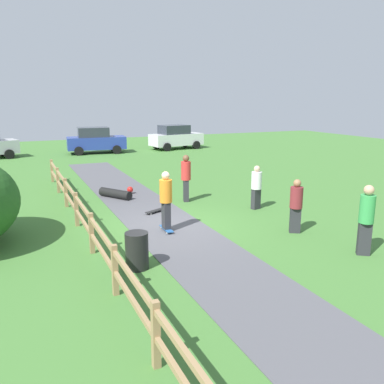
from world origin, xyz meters
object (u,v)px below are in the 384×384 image
at_px(bystander_maroon, 296,204).
at_px(parked_car_white, 176,137).
at_px(bystander_red, 186,176).
at_px(skater_riding, 166,198).
at_px(skateboard_loose, 155,211).
at_px(bystander_green, 366,216).
at_px(skater_fallen, 117,193).
at_px(trash_bin, 137,251).
at_px(bystander_white, 256,185).
at_px(parked_car_blue, 96,140).

distance_m(bystander_maroon, parked_car_white, 21.37).
bearing_deg(bystander_red, parked_car_white, 69.49).
distance_m(skater_riding, skateboard_loose, 2.30).
xyz_separation_m(skater_riding, bystander_green, (4.05, -3.89, -0.02)).
bearing_deg(skater_riding, skater_fallen, 94.19).
height_order(skater_fallen, bystander_green, bystander_green).
bearing_deg(trash_bin, parked_car_white, 65.86).
bearing_deg(skater_riding, bystander_green, -43.89).
bearing_deg(bystander_maroon, skater_fallen, 120.80).
xyz_separation_m(bystander_red, bystander_white, (1.90, -2.11, -0.15)).
xyz_separation_m(skater_riding, skateboard_loose, (0.33, 2.06, -0.97)).
distance_m(bystander_maroon, parked_car_blue, 20.99).
bearing_deg(trash_bin, parked_car_blue, 81.40).
bearing_deg(skater_riding, skateboard_loose, 80.77).
bearing_deg(trash_bin, bystander_white, 31.56).
bearing_deg(trash_bin, skater_riding, 55.05).
distance_m(skater_riding, bystander_maroon, 3.93).
xyz_separation_m(trash_bin, bystander_white, (5.57, 3.42, 0.44)).
bearing_deg(bystander_green, skateboard_loose, 121.95).
xyz_separation_m(skater_fallen, parked_car_blue, (1.99, 14.35, 0.76)).
xyz_separation_m(bystander_red, parked_car_blue, (-0.40, 16.01, -0.08)).
relative_size(bystander_red, parked_car_white, 0.42).
bearing_deg(skater_fallen, bystander_maroon, -59.20).
bearing_deg(bystander_white, skateboard_loose, 165.14).
bearing_deg(parked_car_blue, skater_riding, -94.87).
relative_size(trash_bin, skater_riding, 0.49).
bearing_deg(parked_car_white, bystander_red, -110.51).
bearing_deg(skateboard_loose, parked_car_white, 65.84).
distance_m(trash_bin, bystander_red, 6.66).
distance_m(trash_bin, bystander_white, 6.55).
xyz_separation_m(skater_fallen, parked_car_white, (8.38, 14.34, 0.76)).
relative_size(skater_riding, parked_car_blue, 0.43).
distance_m(trash_bin, bystander_maroon, 5.23).
bearing_deg(bystander_white, trash_bin, -148.44).
xyz_separation_m(trash_bin, bystander_maroon, (5.17, 0.63, 0.46)).
distance_m(parked_car_blue, parked_car_white, 6.39).
relative_size(skater_fallen, bystander_maroon, 0.90).
height_order(bystander_maroon, parked_car_blue, parked_car_blue).
xyz_separation_m(trash_bin, skater_fallen, (1.26, 7.18, -0.25)).
distance_m(trash_bin, parked_car_white, 23.59).
relative_size(skateboard_loose, bystander_white, 0.50).
relative_size(skater_riding, bystander_white, 1.14).
height_order(skateboard_loose, bystander_red, bystander_red).
bearing_deg(skater_fallen, skateboard_loose, -76.16).
bearing_deg(skater_fallen, parked_car_white, 59.70).
bearing_deg(parked_car_white, bystander_maroon, -102.09).
xyz_separation_m(trash_bin, bystander_green, (5.67, -1.57, 0.59)).
distance_m(bystander_green, parked_car_blue, 23.23).
bearing_deg(bystander_maroon, bystander_white, 81.92).
relative_size(parked_car_blue, parked_car_white, 0.98).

